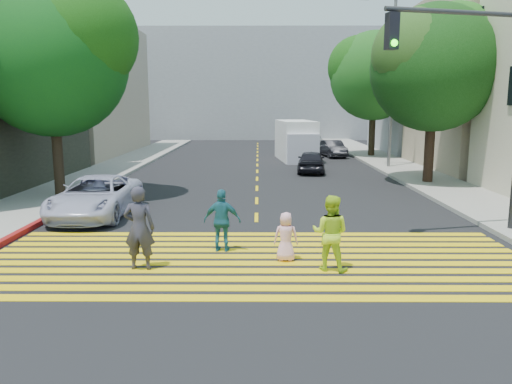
{
  "coord_description": "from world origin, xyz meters",
  "views": [
    {
      "loc": [
        0.06,
        -10.51,
        3.76
      ],
      "look_at": [
        0.0,
        3.0,
        1.4
      ],
      "focal_mm": 35.0,
      "sensor_mm": 36.0,
      "label": 1
    }
  ],
  "objects_px": {
    "tree_right_near": "(436,61)",
    "pedestrian_man": "(139,228)",
    "traffic_signal": "(487,85)",
    "white_sedan": "(96,197)",
    "dark_car_near": "(311,161)",
    "tree_right_far": "(376,71)",
    "tree_left": "(53,52)",
    "silver_car": "(302,143)",
    "pedestrian_child": "(286,237)",
    "white_van": "(296,142)",
    "pedestrian_extra": "(222,221)",
    "dark_car_parked": "(333,149)",
    "pedestrian_woman": "(330,233)"
  },
  "relations": [
    {
      "from": "pedestrian_child",
      "to": "traffic_signal",
      "type": "height_order",
      "value": "traffic_signal"
    },
    {
      "from": "dark_car_parked",
      "to": "white_sedan",
      "type": "bearing_deg",
      "value": -126.92
    },
    {
      "from": "tree_right_far",
      "to": "white_sedan",
      "type": "xyz_separation_m",
      "value": [
        -13.89,
        -19.72,
        -5.47
      ]
    },
    {
      "from": "tree_right_far",
      "to": "white_van",
      "type": "xyz_separation_m",
      "value": [
        -5.72,
        -2.03,
        -4.87
      ]
    },
    {
      "from": "white_van",
      "to": "dark_car_parked",
      "type": "bearing_deg",
      "value": 33.34
    },
    {
      "from": "tree_left",
      "to": "tree_right_far",
      "type": "xyz_separation_m",
      "value": [
        16.38,
        16.3,
        0.35
      ]
    },
    {
      "from": "white_sedan",
      "to": "traffic_signal",
      "type": "height_order",
      "value": "traffic_signal"
    },
    {
      "from": "tree_right_far",
      "to": "traffic_signal",
      "type": "xyz_separation_m",
      "value": [
        -2.0,
        -22.24,
        -1.86
      ]
    },
    {
      "from": "tree_right_far",
      "to": "white_van",
      "type": "distance_m",
      "value": 7.78
    },
    {
      "from": "pedestrian_child",
      "to": "pedestrian_extra",
      "type": "xyz_separation_m",
      "value": [
        -1.6,
        0.8,
        0.21
      ]
    },
    {
      "from": "tree_left",
      "to": "pedestrian_man",
      "type": "height_order",
      "value": "tree_left"
    },
    {
      "from": "white_sedan",
      "to": "silver_car",
      "type": "relative_size",
      "value": 0.98
    },
    {
      "from": "pedestrian_man",
      "to": "dark_car_near",
      "type": "relative_size",
      "value": 0.53
    },
    {
      "from": "tree_left",
      "to": "pedestrian_extra",
      "type": "height_order",
      "value": "tree_left"
    },
    {
      "from": "tree_right_near",
      "to": "pedestrian_extra",
      "type": "distance_m",
      "value": 15.25
    },
    {
      "from": "pedestrian_woman",
      "to": "pedestrian_child",
      "type": "relative_size",
      "value": 1.45
    },
    {
      "from": "tree_left",
      "to": "pedestrian_extra",
      "type": "xyz_separation_m",
      "value": [
        7.11,
        -7.56,
        -4.99
      ]
    },
    {
      "from": "pedestrian_man",
      "to": "traffic_signal",
      "type": "relative_size",
      "value": 0.29
    },
    {
      "from": "tree_right_near",
      "to": "dark_car_near",
      "type": "bearing_deg",
      "value": 140.59
    },
    {
      "from": "pedestrian_woman",
      "to": "white_sedan",
      "type": "height_order",
      "value": "pedestrian_woman"
    },
    {
      "from": "tree_right_far",
      "to": "pedestrian_extra",
      "type": "bearing_deg",
      "value": -111.24
    },
    {
      "from": "white_sedan",
      "to": "white_van",
      "type": "bearing_deg",
      "value": 65.72
    },
    {
      "from": "tree_right_far",
      "to": "dark_car_parked",
      "type": "height_order",
      "value": "tree_right_far"
    },
    {
      "from": "tree_right_near",
      "to": "pedestrian_man",
      "type": "height_order",
      "value": "tree_right_near"
    },
    {
      "from": "tree_right_near",
      "to": "dark_car_near",
      "type": "height_order",
      "value": "tree_right_near"
    },
    {
      "from": "pedestrian_man",
      "to": "tree_left",
      "type": "bearing_deg",
      "value": -56.95
    },
    {
      "from": "white_van",
      "to": "traffic_signal",
      "type": "bearing_deg",
      "value": -85.31
    },
    {
      "from": "pedestrian_man",
      "to": "white_sedan",
      "type": "distance_m",
      "value": 6.27
    },
    {
      "from": "pedestrian_man",
      "to": "white_sedan",
      "type": "relative_size",
      "value": 0.4
    },
    {
      "from": "tree_right_far",
      "to": "white_sedan",
      "type": "distance_m",
      "value": 24.73
    },
    {
      "from": "dark_car_parked",
      "to": "tree_right_far",
      "type": "bearing_deg",
      "value": -14.24
    },
    {
      "from": "silver_car",
      "to": "dark_car_parked",
      "type": "distance_m",
      "value": 4.69
    },
    {
      "from": "pedestrian_man",
      "to": "pedestrian_extra",
      "type": "distance_m",
      "value": 2.31
    },
    {
      "from": "dark_car_near",
      "to": "silver_car",
      "type": "bearing_deg",
      "value": -86.59
    },
    {
      "from": "tree_right_near",
      "to": "tree_right_far",
      "type": "bearing_deg",
      "value": 89.3
    },
    {
      "from": "tree_right_far",
      "to": "dark_car_near",
      "type": "bearing_deg",
      "value": -122.55
    },
    {
      "from": "tree_left",
      "to": "dark_car_near",
      "type": "relative_size",
      "value": 2.32
    },
    {
      "from": "tree_right_far",
      "to": "pedestrian_extra",
      "type": "distance_m",
      "value": 26.15
    },
    {
      "from": "pedestrian_extra",
      "to": "pedestrian_child",
      "type": "bearing_deg",
      "value": 158.83
    },
    {
      "from": "tree_left",
      "to": "tree_right_far",
      "type": "relative_size",
      "value": 0.94
    },
    {
      "from": "pedestrian_child",
      "to": "dark_car_parked",
      "type": "distance_m",
      "value": 25.43
    },
    {
      "from": "pedestrian_extra",
      "to": "white_sedan",
      "type": "xyz_separation_m",
      "value": [
        -4.62,
        4.14,
        -0.14
      ]
    },
    {
      "from": "silver_car",
      "to": "tree_right_far",
      "type": "bearing_deg",
      "value": 127.71
    },
    {
      "from": "pedestrian_man",
      "to": "traffic_signal",
      "type": "bearing_deg",
      "value": -158.77
    },
    {
      "from": "traffic_signal",
      "to": "white_sedan",
      "type": "bearing_deg",
      "value": 153.84
    },
    {
      "from": "dark_car_near",
      "to": "silver_car",
      "type": "xyz_separation_m",
      "value": [
        0.63,
        13.0,
        0.1
      ]
    },
    {
      "from": "pedestrian_child",
      "to": "silver_car",
      "type": "height_order",
      "value": "silver_car"
    },
    {
      "from": "pedestrian_woman",
      "to": "dark_car_near",
      "type": "distance_m",
      "value": 17.0
    },
    {
      "from": "silver_car",
      "to": "white_van",
      "type": "bearing_deg",
      "value": 73.44
    },
    {
      "from": "tree_right_near",
      "to": "pedestrian_extra",
      "type": "relative_size",
      "value": 5.19
    }
  ]
}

